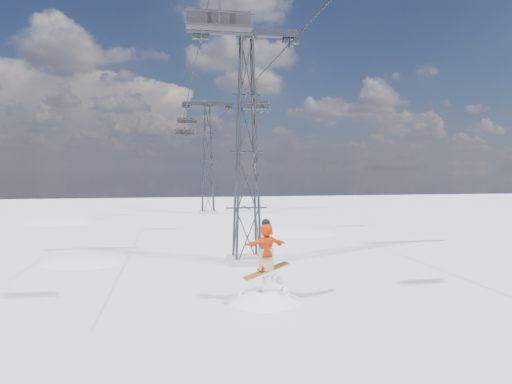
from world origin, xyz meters
The scene contains 10 objects.
ground centered at (0.00, 0.00, 0.00)m, with size 120.00×120.00×0.00m, color white.
snow_terrain centered at (-4.77, 21.24, -9.59)m, with size 39.00×37.00×22.00m.
lift_tower_near centered at (0.80, 8.00, 5.47)m, with size 5.20×1.80×11.43m.
lift_tower_far centered at (0.80, 33.00, 5.47)m, with size 5.20×1.80×11.43m.
haul_cables centered at (0.80, 19.50, 10.85)m, with size 4.46×51.00×0.06m.
snowboarder_jump centered at (0.40, 1.56, -1.63)m, with size 4.40×4.40×6.90m.
lift_chair_near centered at (-1.40, -0.63, 8.96)m, with size 1.91×0.55×2.36m.
lift_chair_mid centered at (3.00, 17.11, 8.97)m, with size 1.90×0.54×2.35m.
lift_chair_far centered at (-1.40, 28.99, 9.04)m, with size 1.83×0.53×2.27m.
lift_chair_extra centered at (-1.40, 38.58, 8.70)m, with size 2.17×0.62×2.69m.
Camera 1 is at (-2.76, -14.02, 4.69)m, focal length 32.00 mm.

